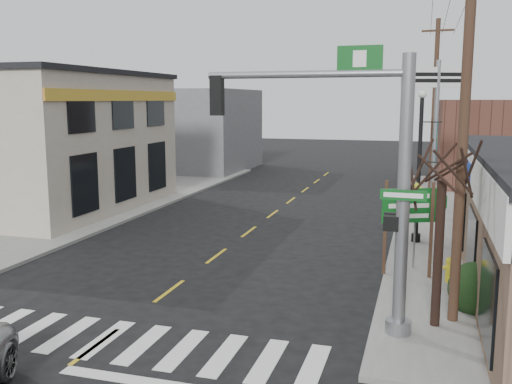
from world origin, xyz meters
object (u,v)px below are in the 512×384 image
(lamp_post, at_px, (421,155))
(utility_pole_near, at_px, (464,125))
(dance_center_sign, at_px, (437,101))
(traffic_signal_pole, at_px, (369,166))
(guide_sign, at_px, (409,216))
(bare_tree, at_px, (444,153))
(fire_hydrant, at_px, (449,268))
(utility_pole_far, at_px, (434,107))

(lamp_post, relative_size, utility_pole_near, 0.61)
(utility_pole_near, bearing_deg, dance_center_sign, 87.16)
(traffic_signal_pole, distance_m, guide_sign, 5.16)
(dance_center_sign, height_order, bare_tree, dance_center_sign)
(traffic_signal_pole, relative_size, fire_hydrant, 8.66)
(dance_center_sign, height_order, utility_pole_near, utility_pole_near)
(bare_tree, bearing_deg, fire_hydrant, 82.85)
(fire_hydrant, bearing_deg, bare_tree, -97.15)
(traffic_signal_pole, height_order, fire_hydrant, traffic_signal_pole)
(lamp_post, xyz_separation_m, utility_pole_far, (0.53, 11.00, 1.67))
(traffic_signal_pole, xyz_separation_m, bare_tree, (1.64, 0.76, 0.27))
(guide_sign, distance_m, bare_tree, 4.61)
(lamp_post, bearing_deg, utility_pole_near, -99.43)
(lamp_post, bearing_deg, bare_tree, -102.71)
(dance_center_sign, bearing_deg, utility_pole_far, 69.41)
(dance_center_sign, distance_m, bare_tree, 13.61)
(utility_pole_far, bearing_deg, guide_sign, -86.97)
(guide_sign, relative_size, utility_pole_far, 0.30)
(fire_hydrant, xyz_separation_m, lamp_post, (-0.99, 4.86, 2.96))
(traffic_signal_pole, height_order, utility_pole_far, utility_pole_far)
(fire_hydrant, relative_size, dance_center_sign, 0.11)
(dance_center_sign, relative_size, bare_tree, 1.34)
(traffic_signal_pole, relative_size, utility_pole_near, 0.70)
(fire_hydrant, bearing_deg, traffic_signal_pole, -115.46)
(lamp_post, xyz_separation_m, bare_tree, (0.53, -8.52, 0.87))
(fire_hydrant, bearing_deg, lamp_post, 101.52)
(traffic_signal_pole, height_order, dance_center_sign, dance_center_sign)
(bare_tree, height_order, utility_pole_far, utility_pole_far)
(bare_tree, bearing_deg, utility_pole_near, 46.83)
(guide_sign, distance_m, dance_center_sign, 10.29)
(utility_pole_near, bearing_deg, lamp_post, 92.22)
(guide_sign, distance_m, lamp_post, 4.84)
(guide_sign, height_order, utility_pole_far, utility_pole_far)
(guide_sign, bearing_deg, dance_center_sign, 62.66)
(lamp_post, distance_m, dance_center_sign, 5.46)
(traffic_signal_pole, xyz_separation_m, dance_center_sign, (1.67, 14.31, 1.44))
(bare_tree, xyz_separation_m, utility_pole_near, (0.44, 0.46, 0.64))
(traffic_signal_pole, bearing_deg, utility_pole_far, 87.13)
(fire_hydrant, bearing_deg, dance_center_sign, 92.51)
(dance_center_sign, xyz_separation_m, bare_tree, (-0.03, -13.55, -1.17))
(traffic_signal_pole, bearing_deg, lamp_post, 84.93)
(guide_sign, xyz_separation_m, lamp_post, (0.28, 4.61, 1.45))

